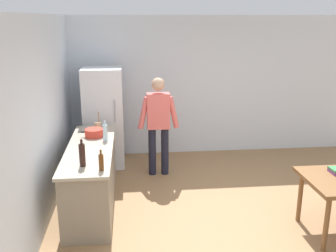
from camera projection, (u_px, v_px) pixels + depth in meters
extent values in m
plane|color=#936D47|center=(241.00, 225.00, 5.05)|extent=(14.00, 14.00, 0.00)
cube|color=silver|center=(201.00, 86.00, 7.55)|extent=(6.40, 0.12, 2.70)
cube|color=silver|center=(33.00, 129.00, 4.62)|extent=(0.12, 5.60, 2.70)
cube|color=gray|center=(92.00, 177.00, 5.50)|extent=(0.60, 2.12, 0.86)
cube|color=#B2A893|center=(90.00, 148.00, 5.38)|extent=(0.64, 2.20, 0.04)
cube|color=white|center=(104.00, 118.00, 6.91)|extent=(0.70, 0.64, 1.80)
cylinder|color=#B2B2B7|center=(115.00, 111.00, 6.55)|extent=(0.02, 0.02, 0.40)
cylinder|color=#1E1E2D|center=(152.00, 151.00, 6.60)|extent=(0.13, 0.13, 0.84)
cylinder|color=#1E1E2D|center=(165.00, 151.00, 6.62)|extent=(0.13, 0.13, 0.84)
cube|color=#E56660|center=(158.00, 111.00, 6.42)|extent=(0.38, 0.22, 0.60)
sphere|color=tan|center=(158.00, 84.00, 6.29)|extent=(0.22, 0.22, 0.22)
cylinder|color=#E56660|center=(144.00, 113.00, 6.36)|extent=(0.20, 0.09, 0.55)
cylinder|color=#E56660|center=(173.00, 112.00, 6.41)|extent=(0.20, 0.09, 0.55)
cylinder|color=brown|center=(326.00, 224.00, 4.41)|extent=(0.06, 0.06, 0.70)
cylinder|color=brown|center=(300.00, 197.00, 5.08)|extent=(0.06, 0.06, 0.70)
cylinder|color=red|center=(94.00, 133.00, 5.81)|extent=(0.28, 0.28, 0.12)
cube|color=black|center=(83.00, 132.00, 5.79)|extent=(0.06, 0.03, 0.02)
cube|color=black|center=(105.00, 131.00, 5.82)|extent=(0.06, 0.03, 0.02)
cylinder|color=tan|center=(98.00, 126.00, 6.12)|extent=(0.11, 0.11, 0.14)
cylinder|color=olive|center=(99.00, 118.00, 6.09)|extent=(0.02, 0.05, 0.22)
cylinder|color=olive|center=(99.00, 118.00, 6.07)|extent=(0.02, 0.04, 0.22)
cylinder|color=silver|center=(105.00, 133.00, 5.61)|extent=(0.07, 0.07, 0.24)
cylinder|color=silver|center=(105.00, 123.00, 5.57)|extent=(0.03, 0.03, 0.06)
cylinder|color=#5B3314|center=(101.00, 163.00, 4.51)|extent=(0.06, 0.06, 0.20)
cylinder|color=#5B3314|center=(101.00, 152.00, 4.47)|extent=(0.02, 0.02, 0.06)
cylinder|color=black|center=(82.00, 155.00, 4.63)|extent=(0.08, 0.08, 0.28)
cylinder|color=black|center=(81.00, 142.00, 4.59)|extent=(0.03, 0.03, 0.06)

